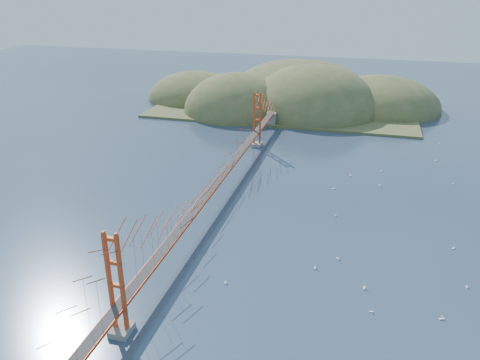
% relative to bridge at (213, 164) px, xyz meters
% --- Properties ---
extents(ground, '(320.00, 320.00, 0.00)m').
position_rel_bridge_xyz_m(ground, '(0.00, -0.18, -7.01)').
color(ground, '#2A3A54').
rests_on(ground, ground).
extents(bridge, '(2.20, 94.40, 12.00)m').
position_rel_bridge_xyz_m(bridge, '(0.00, 0.00, 0.00)').
color(bridge, gray).
rests_on(bridge, ground).
extents(far_headlands, '(84.00, 58.00, 25.00)m').
position_rel_bridge_xyz_m(far_headlands, '(2.21, 68.33, -7.01)').
color(far_headlands, olive).
rests_on(far_headlands, ground).
extents(sailboat_7, '(0.49, 0.49, 0.55)m').
position_rel_bridge_xyz_m(sailboat_7, '(37.99, 18.91, -6.88)').
color(sailboat_7, white).
rests_on(sailboat_7, ground).
extents(sailboat_3, '(0.55, 0.48, 0.62)m').
position_rel_bridge_xyz_m(sailboat_3, '(17.89, 11.35, -6.87)').
color(sailboat_3, white).
rests_on(sailboat_3, ground).
extents(sailboat_8, '(0.53, 0.53, 0.56)m').
position_rel_bridge_xyz_m(sailboat_8, '(36.27, 30.16, -6.87)').
color(sailboat_8, white).
rests_on(sailboat_8, ground).
extents(sailboat_12, '(0.59, 0.50, 0.67)m').
position_rel_bridge_xyz_m(sailboat_12, '(25.94, 21.71, -6.86)').
color(sailboat_12, white).
rests_on(sailboat_12, ground).
extents(sailboat_1, '(0.61, 0.61, 0.65)m').
position_rel_bridge_xyz_m(sailboat_1, '(25.66, 14.89, -6.86)').
color(sailboat_1, white).
rests_on(sailboat_1, ground).
extents(sailboat_0, '(0.50, 0.63, 0.74)m').
position_rel_bridge_xyz_m(sailboat_0, '(23.72, -16.13, -6.85)').
color(sailboat_0, white).
rests_on(sailboat_0, ground).
extents(sailboat_2, '(0.48, 0.38, 0.56)m').
position_rel_bridge_xyz_m(sailboat_2, '(24.56, -20.28, -6.87)').
color(sailboat_2, white).
rests_on(sailboat_2, ground).
extents(sailboat_14, '(0.50, 0.61, 0.71)m').
position_rel_bridge_xyz_m(sailboat_14, '(17.67, -13.49, -6.85)').
color(sailboat_14, white).
rests_on(sailboat_14, ground).
extents(sailboat_6, '(0.68, 0.68, 0.71)m').
position_rel_bridge_xyz_m(sailboat_6, '(20.26, -10.62, -6.85)').
color(sailboat_6, white).
rests_on(sailboat_6, ground).
extents(sailboat_4, '(0.62, 0.62, 0.65)m').
position_rel_bridge_xyz_m(sailboat_4, '(35.01, -4.05, -6.86)').
color(sailboat_4, white).
rests_on(sailboat_4, ground).
extents(sailboat_16, '(0.54, 0.54, 0.57)m').
position_rel_bridge_xyz_m(sailboat_16, '(18.98, 1.39, -6.87)').
color(sailboat_16, white).
rests_on(sailboat_16, ground).
extents(sailboat_15, '(0.39, 0.47, 0.56)m').
position_rel_bridge_xyz_m(sailboat_15, '(38.20, 41.82, -6.87)').
color(sailboat_15, white).
rests_on(sailboat_15, ground).
extents(sailboat_5, '(0.43, 0.52, 0.61)m').
position_rel_bridge_xyz_m(sailboat_5, '(35.30, -12.81, -6.87)').
color(sailboat_5, white).
rests_on(sailboat_5, ground).
extents(sailboat_13, '(0.63, 0.63, 0.71)m').
position_rel_bridge_xyz_m(sailboat_13, '(31.76, -19.55, -6.85)').
color(sailboat_13, white).
rests_on(sailboat_13, ground).
extents(sailboat_10, '(0.54, 0.54, 0.60)m').
position_rel_bridge_xyz_m(sailboat_10, '(7.77, -19.36, -6.87)').
color(sailboat_10, white).
rests_on(sailboat_10, ground).
extents(sailboat_extra_0, '(0.63, 0.63, 0.68)m').
position_rel_bridge_xyz_m(sailboat_extra_0, '(20.44, 18.13, -6.86)').
color(sailboat_extra_0, white).
rests_on(sailboat_extra_0, ground).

